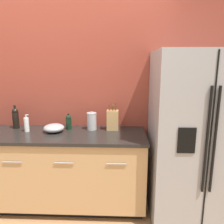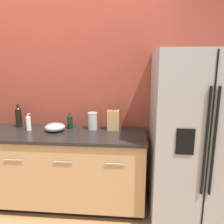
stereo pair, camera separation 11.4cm
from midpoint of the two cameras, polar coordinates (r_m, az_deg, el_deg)
The scene contains 9 objects.
wall_back at distance 2.80m, azimuth -12.89°, elevation 4.47°, with size 10.00×0.05×2.60m.
counter_unit at distance 2.78m, azimuth -17.17°, elevation -14.04°, with size 2.24×0.64×0.91m.
refrigerator at distance 2.51m, azimuth 19.74°, elevation -6.13°, with size 0.94×0.78×1.81m.
knife_block at distance 2.58m, azimuth -1.11°, elevation -2.04°, with size 0.14×0.10×0.33m.
wine_bottle at distance 2.91m, azimuth -24.91°, elevation -1.38°, with size 0.07×0.07×0.28m.
soap_dispenser at distance 2.73m, azimuth -22.55°, elevation -3.01°, with size 0.06×0.06×0.20m.
oil_bottle at distance 2.68m, azimuth -12.45°, elevation -2.48°, with size 0.07×0.07×0.19m.
steel_canister at distance 2.61m, azimuth -6.56°, elevation -2.39°, with size 0.11×0.11×0.22m.
mixing_bowl at distance 2.62m, azimuth -16.13°, elevation -4.04°, with size 0.24×0.24×0.09m.
Camera 1 is at (0.67, -1.49, 1.66)m, focal length 35.00 mm.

